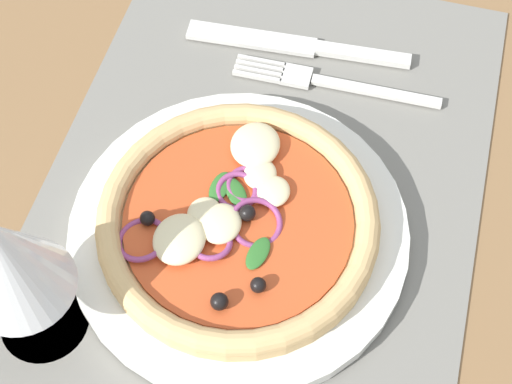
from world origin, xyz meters
TOP-DOWN VIEW (x-y plane):
  - ground_plane at (0.00, 0.00)cm, footprint 190.00×140.00cm
  - placemat at (0.00, 0.00)cm, footprint 49.88×34.02cm
  - plate at (-3.99, 0.61)cm, footprint 25.58×25.58cm
  - pizza at (-3.94, 0.71)cm, footprint 20.89×20.89cm
  - fork at (12.33, -2.46)cm, footprint 2.30×18.03cm
  - knife at (15.68, 0.93)cm, footprint 2.98×20.07cm
  - wine_glass at (-14.11, 12.25)cm, footprint 7.20×7.20cm

SIDE VIEW (x-z plane):
  - ground_plane at x=0.00cm, z-range -2.40..0.00cm
  - placemat at x=0.00cm, z-range 0.00..0.40cm
  - fork at x=12.33cm, z-range 0.40..0.84cm
  - knife at x=15.68cm, z-range 0.35..0.96cm
  - plate at x=-3.99cm, z-range 0.40..1.77cm
  - pizza at x=-3.94cm, z-range 1.60..4.17cm
  - wine_glass at x=-14.11cm, z-range 2.62..17.52cm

